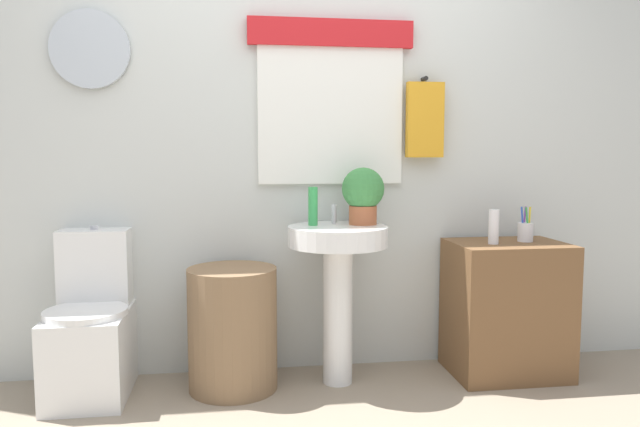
# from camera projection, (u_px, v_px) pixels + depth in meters

# --- Properties ---
(back_wall) EXTENTS (4.40, 0.18, 2.60)m
(back_wall) POSITION_uv_depth(u_px,v_px,m) (296.00, 129.00, 3.19)
(back_wall) COLOR silver
(back_wall) RESTS_ON ground_plane
(toilet) EXTENTS (0.38, 0.51, 0.81)m
(toilet) POSITION_uv_depth(u_px,v_px,m) (91.00, 332.00, 2.89)
(toilet) COLOR white
(toilet) RESTS_ON ground_plane
(laundry_hamper) EXTENTS (0.44, 0.44, 0.61)m
(laundry_hamper) POSITION_uv_depth(u_px,v_px,m) (233.00, 329.00, 2.95)
(laundry_hamper) COLOR #846647
(laundry_hamper) RESTS_ON ground_plane
(pedestal_sink) EXTENTS (0.50, 0.50, 0.81)m
(pedestal_sink) POSITION_uv_depth(u_px,v_px,m) (338.00, 267.00, 2.99)
(pedestal_sink) COLOR white
(pedestal_sink) RESTS_ON ground_plane
(faucet) EXTENTS (0.03, 0.03, 0.10)m
(faucet) POSITION_uv_depth(u_px,v_px,m) (334.00, 214.00, 3.08)
(faucet) COLOR silver
(faucet) RESTS_ON pedestal_sink
(wooden_cabinet) EXTENTS (0.59, 0.44, 0.71)m
(wooden_cabinet) POSITION_uv_depth(u_px,v_px,m) (506.00, 308.00, 3.15)
(wooden_cabinet) COLOR brown
(wooden_cabinet) RESTS_ON ground_plane
(soap_bottle) EXTENTS (0.05, 0.05, 0.20)m
(soap_bottle) POSITION_uv_depth(u_px,v_px,m) (313.00, 206.00, 2.99)
(soap_bottle) COLOR green
(soap_bottle) RESTS_ON pedestal_sink
(potted_plant) EXTENTS (0.22, 0.22, 0.29)m
(potted_plant) POSITION_uv_depth(u_px,v_px,m) (363.00, 193.00, 3.03)
(potted_plant) COLOR #AD5B38
(potted_plant) RESTS_ON pedestal_sink
(lotion_bottle) EXTENTS (0.05, 0.05, 0.18)m
(lotion_bottle) POSITION_uv_depth(u_px,v_px,m) (494.00, 227.00, 3.05)
(lotion_bottle) COLOR white
(lotion_bottle) RESTS_ON wooden_cabinet
(toothbrush_cup) EXTENTS (0.08, 0.08, 0.19)m
(toothbrush_cup) POSITION_uv_depth(u_px,v_px,m) (525.00, 231.00, 3.14)
(toothbrush_cup) COLOR silver
(toothbrush_cup) RESTS_ON wooden_cabinet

